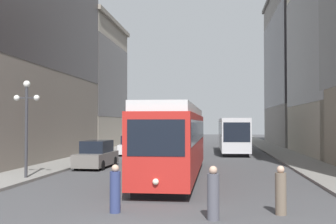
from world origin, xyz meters
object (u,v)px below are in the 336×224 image
(pedestrian_crossing_far, at_px, (281,192))
(transit_bus, at_px, (233,134))
(parked_car_left_mid, at_px, (97,155))
(streetcar, at_px, (175,139))
(pedestrian_on_sidewalk, at_px, (115,190))
(lamp_post_left_near, at_px, (27,113))
(pedestrian_crossing_near, at_px, (213,195))
(parked_car_left_near, at_px, (131,146))

(pedestrian_crossing_far, bearing_deg, transit_bus, -65.93)
(transit_bus, height_order, parked_car_left_mid, transit_bus)
(streetcar, distance_m, pedestrian_on_sidewalk, 9.51)
(transit_bus, relative_size, lamp_post_left_near, 2.44)
(pedestrian_on_sidewalk, distance_m, lamp_post_left_near, 10.13)
(pedestrian_crossing_far, xyz_separation_m, pedestrian_on_sidewalk, (-5.46, -0.32, 0.00))
(parked_car_left_mid, xyz_separation_m, pedestrian_on_sidewalk, (4.66, -13.66, -0.09))
(pedestrian_crossing_near, relative_size, pedestrian_crossing_far, 1.04)
(pedestrian_crossing_far, bearing_deg, parked_car_left_mid, -29.72)
(transit_bus, distance_m, parked_car_left_near, 10.46)
(parked_car_left_near, height_order, pedestrian_crossing_near, parked_car_left_near)
(parked_car_left_near, bearing_deg, streetcar, -73.00)
(pedestrian_crossing_near, bearing_deg, lamp_post_left_near, -38.98)
(streetcar, distance_m, transit_bus, 19.91)
(parked_car_left_near, height_order, pedestrian_on_sidewalk, parked_car_left_near)
(parked_car_left_near, xyz_separation_m, pedestrian_crossing_far, (10.13, -24.66, -0.10))
(pedestrian_crossing_near, height_order, lamp_post_left_near, lamp_post_left_near)
(streetcar, xyz_separation_m, pedestrian_crossing_near, (2.17, -10.03, -1.32))
(parked_car_left_near, xyz_separation_m, lamp_post_left_near, (-1.90, -17.78, 2.68))
(parked_car_left_near, xyz_separation_m, parked_car_left_mid, (0.00, -11.32, 0.00))
(streetcar, height_order, transit_bus, streetcar)
(pedestrian_crossing_near, xyz_separation_m, pedestrian_crossing_far, (2.19, 0.99, -0.03))
(pedestrian_crossing_far, relative_size, lamp_post_left_near, 0.32)
(transit_bus, distance_m, lamp_post_left_near, 24.61)
(pedestrian_crossing_far, bearing_deg, parked_car_left_near, -44.59)
(streetcar, relative_size, parked_car_left_near, 3.36)
(parked_car_left_mid, distance_m, pedestrian_crossing_far, 16.75)
(pedestrian_crossing_far, height_order, pedestrian_on_sidewalk, pedestrian_on_sidewalk)
(streetcar, distance_m, lamp_post_left_near, 8.09)
(parked_car_left_mid, xyz_separation_m, lamp_post_left_near, (-1.90, -6.46, 2.68))
(pedestrian_on_sidewalk, bearing_deg, parked_car_left_mid, -67.05)
(streetcar, distance_m, parked_car_left_near, 16.71)
(pedestrian_crossing_far, bearing_deg, pedestrian_crossing_near, 47.49)
(parked_car_left_near, xyz_separation_m, pedestrian_crossing_near, (7.94, -25.66, -0.06))
(transit_bus, relative_size, pedestrian_crossing_near, 7.43)
(parked_car_left_mid, relative_size, lamp_post_left_near, 0.93)
(pedestrian_crossing_near, height_order, pedestrian_crossing_far, pedestrian_crossing_near)
(pedestrian_crossing_near, relative_size, pedestrian_on_sidewalk, 1.04)
(streetcar, height_order, parked_car_left_near, streetcar)
(transit_bus, xyz_separation_m, pedestrian_on_sidewalk, (-4.97, -28.88, -1.20))
(parked_car_left_mid, bearing_deg, lamp_post_left_near, -104.84)
(pedestrian_crossing_near, height_order, pedestrian_on_sidewalk, pedestrian_crossing_near)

